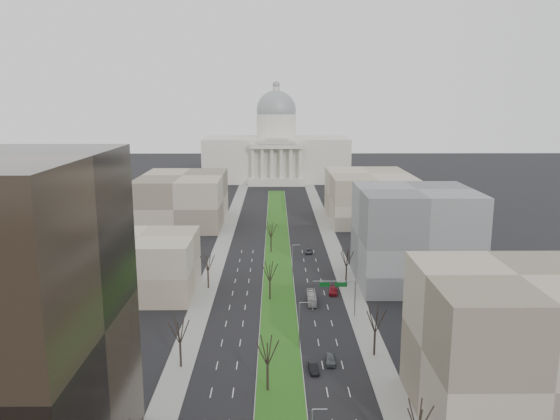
{
  "coord_description": "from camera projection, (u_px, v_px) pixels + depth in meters",
  "views": [
    {
      "loc": [
        -0.77,
        -39.55,
        45.98
      ],
      "look_at": [
        0.63,
        111.22,
        14.86
      ],
      "focal_mm": 35.0,
      "sensor_mm": 36.0,
      "label": 1
    }
  ],
  "objects": [
    {
      "name": "median",
      "position": [
        278.0,
        253.0,
        164.54
      ],
      "size": [
        8.0,
        222.03,
        0.2
      ],
      "color": "#999993",
      "rests_on": "ground"
    },
    {
      "name": "streetlamp_median_b",
      "position": [
        300.0,
        324.0,
        100.96
      ],
      "size": [
        1.9,
        0.2,
        9.16
      ],
      "color": "gray",
      "rests_on": "ground"
    },
    {
      "name": "tree_left_mid",
      "position": [
        180.0,
        329.0,
        93.47
      ],
      "size": [
        5.4,
        5.4,
        9.72
      ],
      "color": "black",
      "rests_on": "ground"
    },
    {
      "name": "car_red",
      "position": [
        333.0,
        291.0,
        130.36
      ],
      "size": [
        2.7,
        5.21,
        1.45
      ],
      "primitive_type": "imported",
      "rotation": [
        0.0,
        0.0,
        -0.14
      ],
      "color": "maroon",
      "rests_on": "ground"
    },
    {
      "name": "capitol",
      "position": [
        276.0,
        151.0,
        308.75
      ],
      "size": [
        80.0,
        46.0,
        55.0
      ],
      "color": "beige",
      "rests_on": "ground"
    },
    {
      "name": "box_van",
      "position": [
        312.0,
        298.0,
        124.73
      ],
      "size": [
        1.98,
        8.09,
        2.25
      ],
      "primitive_type": "imported",
      "rotation": [
        0.0,
        0.0,
        -0.01
      ],
      "color": "silver",
      "rests_on": "ground"
    },
    {
      "name": "tree_right_near",
      "position": [
        418.0,
        417.0,
        68.38
      ],
      "size": [
        5.16,
        5.16,
        9.29
      ],
      "color": "black",
      "rests_on": "ground"
    },
    {
      "name": "sidewalk_right",
      "position": [
        346.0,
        278.0,
        141.21
      ],
      "size": [
        5.0,
        330.0,
        0.15
      ],
      "primitive_type": "cube",
      "color": "gray",
      "rests_on": "ground"
    },
    {
      "name": "building_tan_right",
      "position": [
        513.0,
        349.0,
        77.45
      ],
      "size": [
        26.0,
        24.0,
        22.0
      ],
      "primitive_type": "cube",
      "color": "gray",
      "rests_on": "ground"
    },
    {
      "name": "building_beige_left",
      "position": [
        140.0,
        265.0,
        129.56
      ],
      "size": [
        26.0,
        22.0,
        14.0
      ],
      "primitive_type": "cube",
      "color": "tan",
      "rests_on": "ground"
    },
    {
      "name": "building_grey_right",
      "position": [
        414.0,
        237.0,
        136.01
      ],
      "size": [
        28.0,
        26.0,
        24.0
      ],
      "primitive_type": "cube",
      "color": "slate",
      "rests_on": "ground"
    },
    {
      "name": "car_grey_far",
      "position": [
        309.0,
        251.0,
        164.38
      ],
      "size": [
        2.44,
        4.65,
        1.25
      ],
      "primitive_type": "imported",
      "rotation": [
        0.0,
        0.0,
        -0.08
      ],
      "color": "#44454B",
      "rests_on": "ground"
    },
    {
      "name": "mast_arm_signs",
      "position": [
        342.0,
        290.0,
        115.5
      ],
      "size": [
        9.12,
        0.24,
        8.09
      ],
      "color": "gray",
      "rests_on": "ground"
    },
    {
      "name": "tree_median_c",
      "position": [
        271.0,
        230.0,
        164.12
      ],
      "size": [
        5.4,
        5.4,
        9.72
      ],
      "color": "black",
      "rests_on": "ground"
    },
    {
      "name": "tree_right_mid",
      "position": [
        375.0,
        319.0,
        97.67
      ],
      "size": [
        5.52,
        5.52,
        9.94
      ],
      "color": "black",
      "rests_on": "ground"
    },
    {
      "name": "tree_right_far",
      "position": [
        347.0,
        258.0,
        136.96
      ],
      "size": [
        5.04,
        5.04,
        9.07
      ],
      "color": "black",
      "rests_on": "ground"
    },
    {
      "name": "car_grey_near",
      "position": [
        330.0,
        359.0,
        96.16
      ],
      "size": [
        2.01,
        4.5,
        1.5
      ],
      "primitive_type": "imported",
      "rotation": [
        0.0,
        0.0,
        -0.05
      ],
      "color": "#515559",
      "rests_on": "ground"
    },
    {
      "name": "sidewalk_left",
      "position": [
        211.0,
        279.0,
        140.89
      ],
      "size": [
        5.0,
        330.0,
        0.15
      ],
      "primitive_type": "cube",
      "color": "gray",
      "rests_on": "ground"
    },
    {
      "name": "tree_left_far",
      "position": [
        208.0,
        262.0,
        132.67
      ],
      "size": [
        5.28,
        5.28,
        9.5
      ],
      "color": "black",
      "rests_on": "ground"
    },
    {
      "name": "tree_median_b",
      "position": [
        270.0,
        271.0,
        124.94
      ],
      "size": [
        5.4,
        5.4,
        9.72
      ],
      "color": "black",
      "rests_on": "ground"
    },
    {
      "name": "car_black",
      "position": [
        314.0,
        368.0,
        93.22
      ],
      "size": [
        1.83,
        4.38,
        1.41
      ],
      "primitive_type": "imported",
      "rotation": [
        0.0,
        0.0,
        0.08
      ],
      "color": "black",
      "rests_on": "ground"
    },
    {
      "name": "tree_median_a",
      "position": [
        267.0,
        350.0,
        85.77
      ],
      "size": [
        5.4,
        5.4,
        9.72
      ],
      "color": "black",
      "rests_on": "ground"
    },
    {
      "name": "building_far_right",
      "position": [
        369.0,
        196.0,
        208.12
      ],
      "size": [
        30.0,
        40.0,
        18.0
      ],
      "primitive_type": "cube",
      "color": "tan",
      "rests_on": "ground"
    },
    {
      "name": "streetlamp_median_c",
      "position": [
        293.0,
        261.0,
        140.13
      ],
      "size": [
        1.9,
        0.2,
        9.16
      ],
      "color": "gray",
      "rests_on": "ground"
    },
    {
      "name": "ground",
      "position": [
        278.0,
        252.0,
        165.55
      ],
      "size": [
        600.0,
        600.0,
        0.0
      ],
      "primitive_type": "plane",
      "color": "black",
      "rests_on": "ground"
    },
    {
      "name": "building_far_left",
      "position": [
        183.0,
        199.0,
        202.59
      ],
      "size": [
        30.0,
        40.0,
        18.0
      ],
      "primitive_type": "cube",
      "color": "gray",
      "rests_on": "ground"
    }
  ]
}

